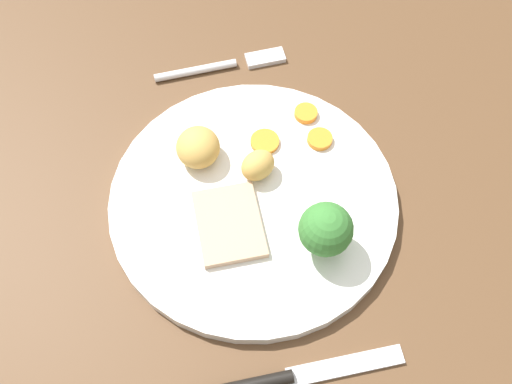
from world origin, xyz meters
The scene contains 11 objects.
dining_table centered at (0.00, 0.00, 1.80)cm, with size 120.00×84.00×3.60cm, color brown.
dinner_plate centered at (1.59, 0.27, 4.30)cm, with size 28.74×28.74×1.40cm, color white.
meat_slice_main centered at (3.94, -3.11, 5.40)cm, with size 8.05×6.11×0.80cm, color tan.
roast_potato_left centered at (-1.06, 1.23, 6.45)cm, with size 3.62×2.92×2.91cm, color tan.
roast_potato_right centered at (-4.61, -4.00, 6.76)cm, with size 4.45×4.69×3.53cm, color tan.
carrot_coin_front centered at (-3.04, 8.55, 5.31)cm, with size 2.63×2.63×0.61cm, color orange.
carrot_coin_back centered at (-4.36, 2.97, 5.25)cm, with size 3.02×3.02×0.49cm, color orange.
carrot_coin_side centered at (-6.59, 8.22, 5.33)cm, with size 2.48×2.48×0.66cm, color orange.
broccoli_floret centered at (8.43, 4.84, 8.38)cm, with size 5.05×5.05×6.02cm.
fork centered at (-16.65, 1.82, 3.99)cm, with size 2.16×15.29×0.90cm.
knife centered at (19.05, -2.44, 4.05)cm, with size 2.88×18.56×1.20cm.
Camera 1 is at (30.36, -8.11, 58.70)cm, focal length 43.49 mm.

